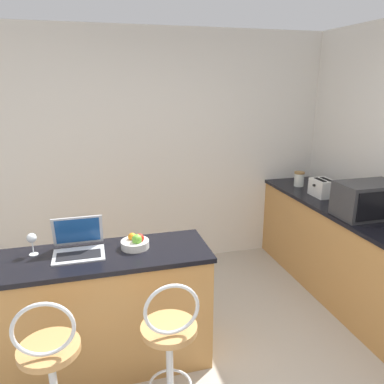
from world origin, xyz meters
TOP-DOWN VIEW (x-y plane):
  - wall_back at (0.00, 2.47)m, footprint 12.00×0.06m
  - breakfast_bar at (-0.52, 0.86)m, footprint 1.47×0.54m
  - counter_right at (1.77, 0.97)m, footprint 0.62×2.97m
  - bar_stool_near at (-0.86, 0.28)m, footprint 0.40×0.40m
  - bar_stool_far at (-0.19, 0.28)m, footprint 0.40×0.40m
  - laptop at (-0.69, 0.94)m, footprint 0.34×0.30m
  - microwave at (1.75, 1.03)m, footprint 0.54×0.34m
  - toaster at (1.73, 1.66)m, footprint 0.21×0.25m
  - storage_jar at (1.70, 2.08)m, footprint 0.11×0.11m
  - fruit_bowl at (-0.30, 0.91)m, footprint 0.20×0.20m
  - wine_glass_short at (-0.99, 0.98)m, footprint 0.07×0.07m
  - mug_blue at (1.90, 2.03)m, footprint 0.10×0.08m

SIDE VIEW (x-z plane):
  - counter_right at x=1.77m, z-range 0.00..0.91m
  - breakfast_bar at x=-0.52m, z-range 0.00..0.91m
  - bar_stool_near at x=-0.86m, z-range -0.03..0.96m
  - bar_stool_far at x=-0.19m, z-range -0.03..0.96m
  - fruit_bowl at x=-0.30m, z-range 0.89..1.00m
  - mug_blue at x=1.90m, z-range 0.91..1.00m
  - laptop at x=-0.69m, z-range 0.85..1.09m
  - storage_jar at x=1.70m, z-range 0.91..1.07m
  - toaster at x=1.73m, z-range 0.91..1.09m
  - wine_glass_short at x=-0.99m, z-range 0.94..1.10m
  - microwave at x=1.75m, z-range 0.91..1.21m
  - wall_back at x=0.00m, z-range 0.00..2.60m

